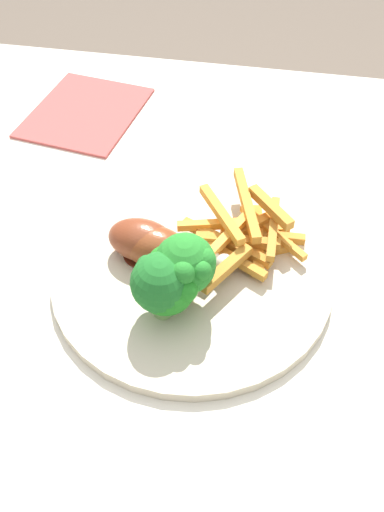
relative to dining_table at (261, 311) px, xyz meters
The scene contains 10 objects.
ground_plane 0.60m from the dining_table, ahead, with size 6.00×6.00×0.00m, color #6B5B4C.
dining_table is the anchor object (origin of this frame).
dinner_plate 0.15m from the dining_table, 143.14° to the right, with size 0.29×0.29×0.01m, color beige.
broccoli_floret_front 0.22m from the dining_table, 129.50° to the right, with size 0.06×0.07×0.07m.
broccoli_floret_middle 0.22m from the dining_table, 127.62° to the right, with size 0.06×0.06×0.08m.
broccoli_floret_back 0.23m from the dining_table, 128.98° to the right, with size 0.06×0.06×0.07m.
carrot_fries_pile 0.15m from the dining_table, 153.57° to the right, with size 0.14×0.17×0.04m.
chicken_drumstick_near 0.20m from the dining_table, 159.74° to the right, with size 0.12×0.06×0.04m.
chicken_drumstick_far 0.19m from the dining_table, 155.06° to the right, with size 0.12×0.05×0.04m.
napkin 0.37m from the dining_table, 142.65° to the left, with size 0.17×0.14×0.00m, color #B74C47.
Camera 1 is at (-0.01, -0.43, 1.17)m, focal length 39.97 mm.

